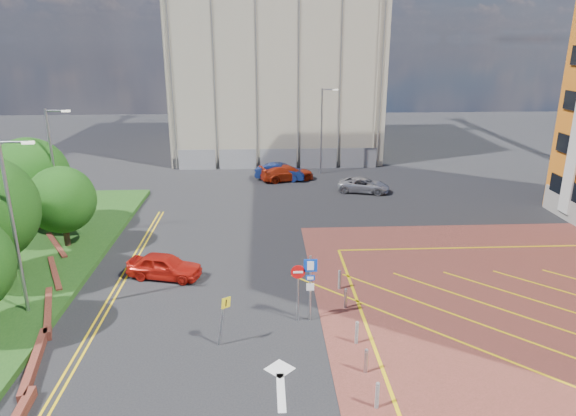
{
  "coord_description": "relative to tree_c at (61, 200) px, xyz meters",
  "views": [
    {
      "loc": [
        -1.53,
        -19.64,
        12.25
      ],
      "look_at": [
        -0.28,
        5.21,
        4.04
      ],
      "focal_mm": 32.0,
      "sensor_mm": 36.0,
      "label": 1
    }
  ],
  "objects": [
    {
      "name": "warning_sign",
      "position": [
        10.23,
        -10.83,
        -1.76
      ],
      "size": [
        0.61,
        0.39,
        2.25
      ],
      "color": "#9EA0A8",
      "rests_on": "ground"
    },
    {
      "name": "car_red_left",
      "position": [
        6.6,
        -4.19,
        -2.52
      ],
      "size": [
        4.25,
        2.52,
        1.36
      ],
      "primitive_type": "imported",
      "rotation": [
        0.0,
        0.0,
        1.33
      ],
      "color": "red",
      "rests_on": "ground"
    },
    {
      "name": "construction_fence",
      "position": [
        14.5,
        20.0,
        -2.19
      ],
      "size": [
        21.6,
        0.06,
        2.0
      ],
      "primitive_type": "cube",
      "color": "gray",
      "rests_on": "ground"
    },
    {
      "name": "tree_c",
      "position": [
        0.0,
        0.0,
        0.0
      ],
      "size": [
        4.0,
        4.0,
        4.9
      ],
      "color": "#3D2B1C",
      "rests_on": "grass_bed"
    },
    {
      "name": "bollard_row",
      "position": [
        15.8,
        -11.67,
        -2.72
      ],
      "size": [
        0.14,
        11.14,
        0.9
      ],
      "color": "#9EA0A8",
      "rests_on": "forecourt"
    },
    {
      "name": "car_red_back",
      "position": [
        14.16,
        15.53,
        -2.48
      ],
      "size": [
        5.24,
        3.24,
        1.42
      ],
      "primitive_type": "imported",
      "rotation": [
        0.0,
        0.0,
        1.85
      ],
      "color": "#B62B0F",
      "rests_on": "ground"
    },
    {
      "name": "lamp_left_far",
      "position": [
        -0.92,
        2.0,
        1.47
      ],
      "size": [
        1.53,
        0.16,
        8.0
      ],
      "color": "#9EA0A8",
      "rests_on": "grass_bed"
    },
    {
      "name": "lamp_left_near",
      "position": [
        1.08,
        -8.0,
        1.47
      ],
      "size": [
        1.53,
        0.16,
        8.0
      ],
      "color": "#9EA0A8",
      "rests_on": "grass_bed"
    },
    {
      "name": "car_blue_back",
      "position": [
        13.56,
        15.74,
        -2.45
      ],
      "size": [
        4.75,
        2.5,
        1.49
      ],
      "primitive_type": "imported",
      "rotation": [
        0.0,
        0.0,
        1.36
      ],
      "color": "navy",
      "rests_on": "ground"
    },
    {
      "name": "tree_d",
      "position": [
        -3.0,
        3.0,
        0.68
      ],
      "size": [
        5.0,
        5.0,
        6.08
      ],
      "color": "#3D2B1C",
      "rests_on": "grass_bed"
    },
    {
      "name": "construction_building",
      "position": [
        13.5,
        30.0,
        7.81
      ],
      "size": [
        21.2,
        19.2,
        22.0
      ],
      "primitive_type": "cube",
      "color": "#AFA38F",
      "rests_on": "ground"
    },
    {
      "name": "car_silver_back",
      "position": [
        20.4,
        11.45,
        -2.59
      ],
      "size": [
        4.7,
        3.08,
        1.2
      ],
      "primitive_type": "imported",
      "rotation": [
        0.0,
        0.0,
        1.3
      ],
      "color": "#ACABB2",
      "rests_on": "ground"
    },
    {
      "name": "retaining_wall",
      "position": [
        1.7,
        -8.0,
        -2.99
      ],
      "size": [
        6.06,
        20.33,
        0.4
      ],
      "color": "brown",
      "rests_on": "ground"
    },
    {
      "name": "lamp_back",
      "position": [
        17.58,
        18.0,
        1.17
      ],
      "size": [
        1.53,
        0.16,
        8.0
      ],
      "color": "#9EA0A8",
      "rests_on": "ground"
    },
    {
      "name": "ground",
      "position": [
        13.5,
        -10.0,
        -3.19
      ],
      "size": [
        140.0,
        140.0,
        0.0
      ],
      "primitive_type": "plane",
      "color": "black",
      "rests_on": "ground"
    },
    {
      "name": "sign_cluster",
      "position": [
        13.8,
        -9.02,
        -1.24
      ],
      "size": [
        1.17,
        0.12,
        3.2
      ],
      "color": "#9EA0A8",
      "rests_on": "ground"
    }
  ]
}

